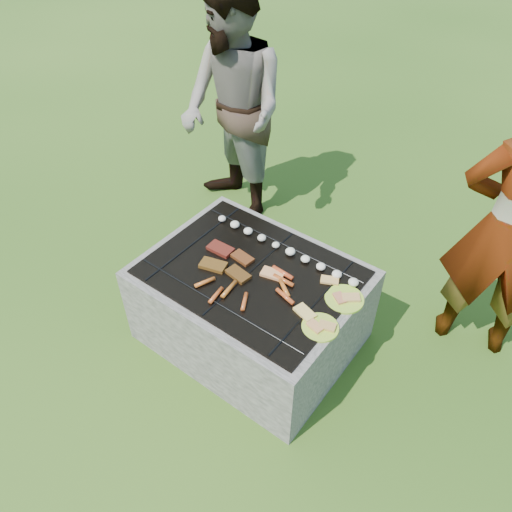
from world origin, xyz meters
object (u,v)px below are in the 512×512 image
at_px(cook, 512,231).
at_px(bystander, 233,111).
at_px(plate_far, 345,299).
at_px(fire_pit, 251,308).
at_px(plate_near, 320,327).

distance_m(cook, bystander, 2.13).
bearing_deg(plate_far, fire_pit, -165.52).
height_order(fire_pit, cook, cook).
bearing_deg(bystander, plate_near, -14.53).
xyz_separation_m(plate_far, plate_near, (-0.00, -0.26, -0.00)).
relative_size(plate_near, cook, 0.13).
height_order(fire_pit, bystander, bystander).
relative_size(fire_pit, cook, 0.71).
bearing_deg(plate_far, plate_near, -90.19).
distance_m(fire_pit, cook, 1.60).
relative_size(fire_pit, bystander, 0.68).
xyz_separation_m(cook, bystander, (-2.13, 0.13, 0.04)).
height_order(plate_near, bystander, bystander).
bearing_deg(cook, bystander, -20.14).
bearing_deg(fire_pit, plate_near, -11.63).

